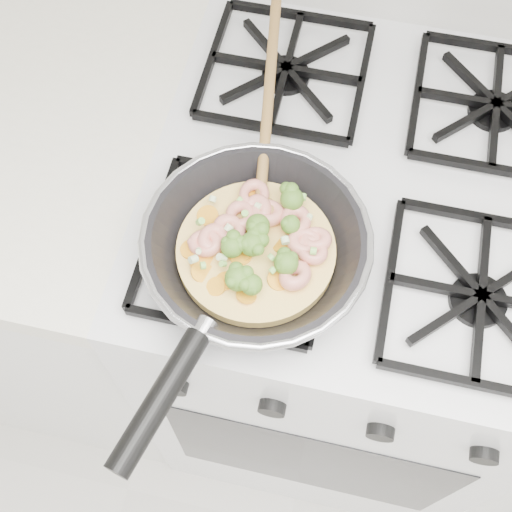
# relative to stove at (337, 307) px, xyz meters

# --- Properties ---
(stove) EXTENTS (0.60, 0.60, 0.92)m
(stove) POSITION_rel_stove_xyz_m (0.00, 0.00, 0.00)
(stove) COLOR white
(stove) RESTS_ON ground
(skillet) EXTENTS (0.28, 0.64, 0.10)m
(skillet) POSITION_rel_stove_xyz_m (-0.12, -0.16, 0.49)
(skillet) COLOR black
(skillet) RESTS_ON stove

